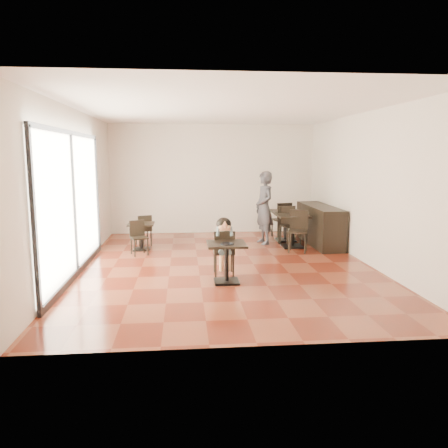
{
  "coord_description": "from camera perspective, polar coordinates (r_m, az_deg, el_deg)",
  "views": [
    {
      "loc": [
        -0.87,
        -8.93,
        2.29
      ],
      "look_at": [
        -0.11,
        -0.79,
        1.0
      ],
      "focal_mm": 35.0,
      "sensor_mm": 36.0,
      "label": 1
    }
  ],
  "objects": [
    {
      "name": "child",
      "position": [
        8.41,
        -0.03,
        -2.95
      ],
      "size": [
        0.4,
        0.55,
        1.11
      ],
      "primitive_type": null,
      "color": "slate",
      "rests_on": "child_chair"
    },
    {
      "name": "chair_back_a",
      "position": [
        12.39,
        7.48,
        0.55
      ],
      "size": [
        0.54,
        0.54,
        0.99
      ],
      "primitive_type": null,
      "rotation": [
        0.0,
        0.0,
        3.38
      ],
      "color": "black",
      "rests_on": "floor"
    },
    {
      "name": "wall_left",
      "position": [
        9.21,
        -18.72,
        4.19
      ],
      "size": [
        0.01,
        8.0,
        3.2
      ],
      "primitive_type": "cube",
      "color": "beige",
      "rests_on": "floor"
    },
    {
      "name": "storefront_window",
      "position": [
        8.73,
        -19.21,
        2.62
      ],
      "size": [
        0.04,
        4.5,
        2.6
      ],
      "primitive_type": "cube",
      "color": "white",
      "rests_on": "floor"
    },
    {
      "name": "cafe_table_back",
      "position": [
        11.87,
        8.06,
        -0.24
      ],
      "size": [
        0.94,
        0.94,
        0.82
      ],
      "primitive_type": null,
      "rotation": [
        0.0,
        0.0,
        0.24
      ],
      "color": "black",
      "rests_on": "floor"
    },
    {
      "name": "child_chair",
      "position": [
        8.43,
        -0.03,
        -3.71
      ],
      "size": [
        0.4,
        0.4,
        0.88
      ],
      "primitive_type": null,
      "rotation": [
        0.0,
        0.0,
        3.14
      ],
      "color": "black",
      "rests_on": "floor"
    },
    {
      "name": "chair_mid_a",
      "position": [
        11.61,
        8.26,
        -0.05
      ],
      "size": [
        0.57,
        0.57,
        0.99
      ],
      "primitive_type": null,
      "rotation": [
        0.0,
        0.0,
        2.79
      ],
      "color": "black",
      "rests_on": "floor"
    },
    {
      "name": "child_table",
      "position": [
        7.92,
        0.34,
        -5.1
      ],
      "size": [
        0.69,
        0.69,
        0.73
      ],
      "primitive_type": null,
      "color": "black",
      "rests_on": "floor"
    },
    {
      "name": "service_counter",
      "position": [
        11.62,
        12.39,
        -0.11
      ],
      "size": [
        0.6,
        2.4,
        1.0
      ],
      "primitive_type": "cube",
      "color": "black",
      "rests_on": "floor"
    },
    {
      "name": "chair_left_b",
      "position": [
        10.29,
        -11.02,
        -1.81
      ],
      "size": [
        0.46,
        0.46,
        0.79
      ],
      "primitive_type": null,
      "rotation": [
        0.0,
        0.0,
        0.38
      ],
      "color": "black",
      "rests_on": "floor"
    },
    {
      "name": "floor",
      "position": [
        9.26,
        0.25,
        -5.36
      ],
      "size": [
        6.0,
        8.0,
        0.01
      ],
      "primitive_type": "cube",
      "color": "brown",
      "rests_on": "ground"
    },
    {
      "name": "plate",
      "position": [
        7.74,
        0.41,
        -2.6
      ],
      "size": [
        0.25,
        0.25,
        0.01
      ],
      "primitive_type": "cylinder",
      "color": "black",
      "rests_on": "child_table"
    },
    {
      "name": "ceiling",
      "position": [
        9.02,
        0.26,
        14.75
      ],
      "size": [
        6.0,
        8.0,
        0.01
      ],
      "primitive_type": "cube",
      "color": "white",
      "rests_on": "floor"
    },
    {
      "name": "pizza_slice",
      "position": [
        8.15,
        0.09,
        -0.44
      ],
      "size": [
        0.26,
        0.2,
        0.06
      ],
      "primitive_type": null,
      "color": "#E6C381",
      "rests_on": "child"
    },
    {
      "name": "chair_mid_b",
      "position": [
        10.55,
        9.65,
        -0.97
      ],
      "size": [
        0.57,
        0.57,
        0.99
      ],
      "primitive_type": null,
      "rotation": [
        0.0,
        0.0,
        -0.35
      ],
      "color": "black",
      "rests_on": "floor"
    },
    {
      "name": "chair_back_b",
      "position": [
        11.33,
        8.71,
        -0.26
      ],
      "size": [
        0.54,
        0.54,
        0.99
      ],
      "primitive_type": null,
      "rotation": [
        0.0,
        0.0,
        0.24
      ],
      "color": "black",
      "rests_on": "floor"
    },
    {
      "name": "adult_patron",
      "position": [
        11.37,
        5.28,
        2.12
      ],
      "size": [
        0.6,
        0.78,
        1.89
      ],
      "primitive_type": "imported",
      "rotation": [
        0.0,
        0.0,
        -1.33
      ],
      "color": "#3D3C42",
      "rests_on": "floor"
    },
    {
      "name": "wall_right",
      "position": [
        9.76,
        18.13,
        4.46
      ],
      "size": [
        0.01,
        8.0,
        3.2
      ],
      "primitive_type": "cube",
      "color": "beige",
      "rests_on": "floor"
    },
    {
      "name": "cafe_table_mid",
      "position": [
        11.09,
        8.91,
        -0.91
      ],
      "size": [
        1.0,
        1.0,
        0.82
      ],
      "primitive_type": null,
      "rotation": [
        0.0,
        0.0,
        -0.35
      ],
      "color": "black",
      "rests_on": "floor"
    },
    {
      "name": "chair_left_a",
      "position": [
        11.37,
        -10.48,
        -0.78
      ],
      "size": [
        0.46,
        0.46,
        0.79
      ],
      "primitive_type": null,
      "rotation": [
        0.0,
        0.0,
        3.52
      ],
      "color": "black",
      "rests_on": "floor"
    },
    {
      "name": "wall_back",
      "position": [
        12.98,
        -1.47,
        5.9
      ],
      "size": [
        6.0,
        0.01,
        3.2
      ],
      "primitive_type": "cube",
      "color": "beige",
      "rests_on": "floor"
    },
    {
      "name": "cafe_table_left",
      "position": [
        10.84,
        -10.73,
        -1.62
      ],
      "size": [
        0.81,
        0.81,
        0.66
      ],
      "primitive_type": null,
      "rotation": [
        0.0,
        0.0,
        0.38
      ],
      "color": "black",
      "rests_on": "floor"
    },
    {
      "name": "wall_front",
      "position": [
        5.05,
        4.66,
        1.11
      ],
      "size": [
        6.0,
        0.01,
        3.2
      ],
      "primitive_type": "cube",
      "color": "beige",
      "rests_on": "floor"
    }
  ]
}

